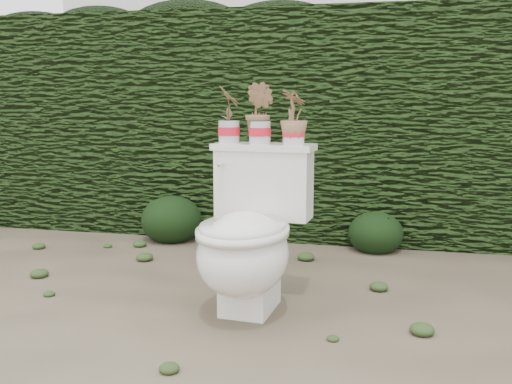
% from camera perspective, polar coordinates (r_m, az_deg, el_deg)
% --- Properties ---
extents(ground, '(60.00, 60.00, 0.00)m').
position_cam_1_polar(ground, '(2.98, -2.33, -10.18)').
color(ground, '#73654F').
rests_on(ground, ground).
extents(hedge, '(8.00, 1.00, 1.60)m').
position_cam_1_polar(hedge, '(4.38, 3.02, 6.74)').
color(hedge, '#243D14').
rests_on(hedge, ground).
extents(house_wall, '(8.00, 3.50, 4.00)m').
position_cam_1_polar(house_wall, '(8.77, 12.12, 15.66)').
color(house_wall, silver).
rests_on(house_wall, ground).
extents(toilet, '(0.51, 0.71, 0.78)m').
position_cam_1_polar(toilet, '(2.65, -0.73, -4.63)').
color(toilet, white).
rests_on(toilet, ground).
extents(potted_plant_left, '(0.14, 0.17, 0.27)m').
position_cam_1_polar(potted_plant_left, '(2.86, -2.73, 7.61)').
color(potted_plant_left, '#297E27').
rests_on(potted_plant_left, toilet).
extents(potted_plant_center, '(0.20, 0.19, 0.28)m').
position_cam_1_polar(potted_plant_center, '(2.81, 0.39, 7.73)').
color(potted_plant_center, '#297E27').
rests_on(potted_plant_center, toilet).
extents(potted_plant_right, '(0.19, 0.19, 0.25)m').
position_cam_1_polar(potted_plant_right, '(2.76, 3.79, 7.32)').
color(potted_plant_right, '#297E27').
rests_on(potted_plant_right, toilet).
extents(liriope_clump_1, '(0.43, 0.43, 0.35)m').
position_cam_1_polar(liriope_clump_1, '(4.09, -8.44, -2.38)').
color(liriope_clump_1, black).
rests_on(liriope_clump_1, ground).
extents(liriope_clump_2, '(0.36, 0.36, 0.29)m').
position_cam_1_polar(liriope_clump_2, '(3.85, 11.88, -3.64)').
color(liriope_clump_2, black).
rests_on(liriope_clump_2, ground).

